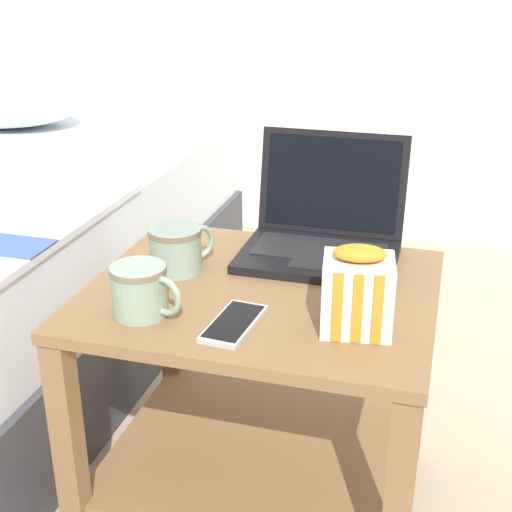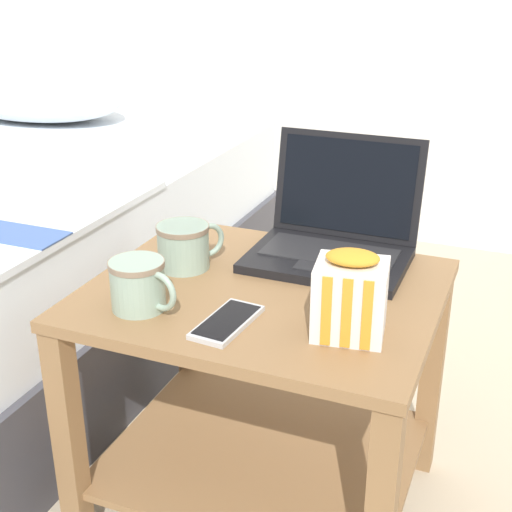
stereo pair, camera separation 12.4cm
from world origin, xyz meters
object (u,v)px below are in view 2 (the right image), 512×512
at_px(laptop, 334,235).
at_px(snack_bag, 350,297).
at_px(mug_front_right, 139,282).
at_px(cell_phone, 227,322).
at_px(mug_front_left, 184,244).

height_order(laptop, snack_bag, laptop).
height_order(mug_front_right, cell_phone, mug_front_right).
bearing_deg(mug_front_right, laptop, 54.90).
relative_size(mug_front_right, snack_bag, 0.92).
height_order(mug_front_right, snack_bag, snack_bag).
bearing_deg(mug_front_left, snack_bag, -20.52).
xyz_separation_m(mug_front_left, cell_phone, (0.17, -0.18, -0.04)).
xyz_separation_m(laptop, cell_phone, (-0.08, -0.34, -0.04)).
bearing_deg(mug_front_right, cell_phone, 0.94).
bearing_deg(laptop, mug_front_left, -147.66).
distance_m(mug_front_right, cell_phone, 0.17).
bearing_deg(mug_front_left, cell_phone, -46.82).
bearing_deg(cell_phone, mug_front_left, 133.18).
bearing_deg(snack_bag, laptop, 110.87).
xyz_separation_m(mug_front_right, snack_bag, (0.36, 0.05, 0.02)).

